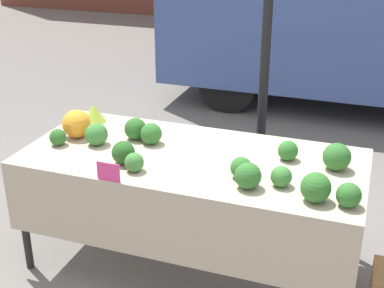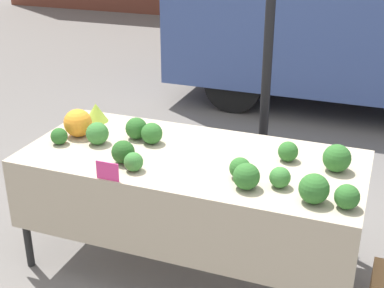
{
  "view_description": "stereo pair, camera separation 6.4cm",
  "coord_description": "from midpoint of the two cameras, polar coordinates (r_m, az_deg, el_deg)",
  "views": [
    {
      "loc": [
        1.01,
        -2.84,
        2.21
      ],
      "look_at": [
        0.0,
        0.0,
        0.88
      ],
      "focal_mm": 50.0,
      "sensor_mm": 36.0,
      "label": 1
    },
    {
      "loc": [
        1.07,
        -2.82,
        2.21
      ],
      "look_at": [
        0.0,
        0.0,
        0.88
      ],
      "focal_mm": 50.0,
      "sensor_mm": 36.0,
      "label": 2
    }
  ],
  "objects": [
    {
      "name": "orange_cauliflower",
      "position": [
        3.66,
        -11.59,
        2.22
      ],
      "size": [
        0.19,
        0.19,
        0.19
      ],
      "color": "orange",
      "rests_on": "market_table"
    },
    {
      "name": "broccoli_head_0",
      "position": [
        3.52,
        -9.55,
        1.12
      ],
      "size": [
        0.15,
        0.15,
        0.15
      ],
      "color": "#387533",
      "rests_on": "market_table"
    },
    {
      "name": "broccoli_head_5",
      "position": [
        2.98,
        9.97,
        -3.53
      ],
      "size": [
        0.12,
        0.12,
        0.12
      ],
      "color": "#387533",
      "rests_on": "market_table"
    },
    {
      "name": "broccoli_head_3",
      "position": [
        3.48,
        -3.79,
        1.13
      ],
      "size": [
        0.14,
        0.14,
        0.14
      ],
      "color": "#2D6628",
      "rests_on": "market_table"
    },
    {
      "name": "broccoli_head_4",
      "position": [
        3.57,
        -13.49,
        0.81
      ],
      "size": [
        0.11,
        0.11,
        0.11
      ],
      "color": "#285B23",
      "rests_on": "market_table"
    },
    {
      "name": "tent_pole",
      "position": [
        3.96,
        8.43,
        7.52
      ],
      "size": [
        0.07,
        0.07,
        2.23
      ],
      "color": "black",
      "rests_on": "ground_plane"
    },
    {
      "name": "romanesco_head",
      "position": [
        3.9,
        -9.73,
        3.34
      ],
      "size": [
        0.17,
        0.17,
        0.13
      ],
      "color": "#93B238",
      "rests_on": "market_table"
    },
    {
      "name": "broccoli_head_12",
      "position": [
        2.86,
        13.51,
        -4.66
      ],
      "size": [
        0.16,
        0.16,
        0.16
      ],
      "color": "#2D6628",
      "rests_on": "market_table"
    },
    {
      "name": "broccoli_head_9",
      "position": [
        3.05,
        5.75,
        -2.58
      ],
      "size": [
        0.12,
        0.12,
        0.12
      ],
      "color": "#2D6628",
      "rests_on": "market_table"
    },
    {
      "name": "price_sign",
      "position": [
        3.05,
        -8.41,
        -2.88
      ],
      "size": [
        0.14,
        0.01,
        0.11
      ],
      "color": "#E53D84",
      "rests_on": "market_table"
    },
    {
      "name": "broccoli_head_11",
      "position": [
        3.3,
        10.76,
        -0.79
      ],
      "size": [
        0.12,
        0.12,
        0.12
      ],
      "color": "#2D6628",
      "rests_on": "market_table"
    },
    {
      "name": "broccoli_head_10",
      "position": [
        3.23,
        15.75,
        -1.46
      ],
      "size": [
        0.16,
        0.16,
        0.16
      ],
      "color": "#2D6628",
      "rests_on": "market_table"
    },
    {
      "name": "ground_plane",
      "position": [
        3.74,
        0.5,
        -12.38
      ],
      "size": [
        40.0,
        40.0,
        0.0
      ],
      "primitive_type": "plane",
      "color": "slate"
    },
    {
      "name": "broccoli_head_1",
      "position": [
        3.57,
        -5.45,
        1.67
      ],
      "size": [
        0.15,
        0.15,
        0.15
      ],
      "color": "#285B23",
      "rests_on": "market_table"
    },
    {
      "name": "broccoli_head_2",
      "position": [
        3.13,
        -5.67,
        -1.91
      ],
      "size": [
        0.11,
        0.11,
        0.11
      ],
      "color": "#387533",
      "rests_on": "market_table"
    },
    {
      "name": "market_table",
      "position": [
        3.31,
        0.15,
        -3.05
      ],
      "size": [
        2.12,
        0.97,
        0.8
      ],
      "color": "tan",
      "rests_on": "ground_plane"
    },
    {
      "name": "broccoli_head_8",
      "position": [
        2.86,
        16.83,
        -5.42
      ],
      "size": [
        0.13,
        0.13,
        0.13
      ],
      "color": "#2D6628",
      "rests_on": "market_table"
    },
    {
      "name": "broccoli_head_7",
      "position": [
        3.23,
        -6.8,
        -0.86
      ],
      "size": [
        0.14,
        0.14,
        0.14
      ],
      "color": "#23511E",
      "rests_on": "market_table"
    },
    {
      "name": "broccoli_head_6",
      "position": [
        2.93,
        6.45,
        -3.45
      ],
      "size": [
        0.15,
        0.15,
        0.15
      ],
      "color": "#2D6628",
      "rests_on": "market_table"
    }
  ]
}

